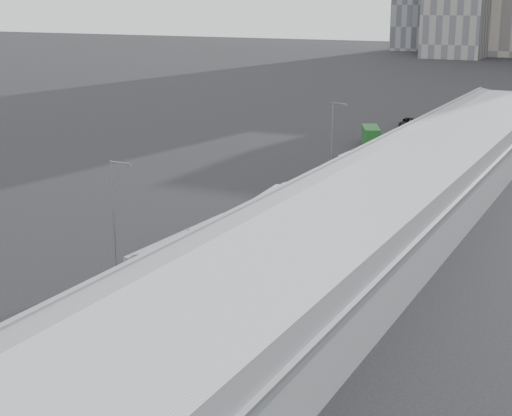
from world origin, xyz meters
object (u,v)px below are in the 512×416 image
Objects in this scene: bus_5 at (335,187)px; bus_7 at (405,144)px; bus_4 at (265,221)px; street_lamp_far at (334,130)px; bus_6 at (369,163)px; bus_8 at (423,133)px; bus_3 at (192,260)px; bus_2 at (82,332)px; shipping_container at (371,136)px; street_lamp_near at (115,210)px; suv at (408,122)px.

bus_7 reaches higher than bus_5.
street_lamp_far is (-5.85, 32.85, 3.41)m from bus_4.
bus_6 is at bearing -90.15° from bus_7.
street_lamp_far reaches higher than bus_5.
bus_8 is (-0.59, 40.03, 0.04)m from bus_5.
bus_3 is 1.60× the size of street_lamp_far.
bus_3 is 1.09× the size of bus_8.
bus_2 is at bearing -83.89° from street_lamp_far.
bus_3 is (-0.93, 15.09, 0.10)m from bus_2.
bus_4 is (0.27, 12.89, -0.04)m from bus_3.
bus_7 is 2.01× the size of shipping_container.
bus_4 is 30.65m from bus_6.
bus_4 is 1.44× the size of street_lamp_near.
bus_3 is at bearing 14.47° from street_lamp_near.
bus_5 is 0.94× the size of bus_7.
bus_2 is at bearing -94.02° from bus_4.
bus_4 is 1.09× the size of bus_5.
bus_3 is 1.02× the size of bus_4.
bus_7 is 1.05× the size of bus_8.
bus_6 reaches higher than suv.
bus_7 is 1.54× the size of street_lamp_far.
bus_8 is at bearing 94.91° from bus_5.
bus_3 is 7.47m from street_lamp_near.
street_lamp_far is (-6.55, 16.23, 3.55)m from bus_5.
bus_5 is 35.34m from shipping_container.
street_lamp_far is at bearing -103.53° from bus_8.
bus_8 is (0.17, 26.00, -0.06)m from bus_6.
bus_5 is at bearing -83.50° from bus_6.
bus_5 is (0.70, 16.62, -0.14)m from bus_4.
bus_8 reaches higher than suv.
street_lamp_far is at bearing -95.65° from suv.
bus_7 is at bearing 91.43° from bus_6.
bus_5 is 17.86m from street_lamp_far.
bus_8 is at bearing 93.46° from bus_7.
suv is (0.07, 20.15, -0.66)m from shipping_container.
street_lamp_far is (-6.51, 60.83, 3.47)m from bus_2.
bus_2 is at bearing -108.31° from shipping_container.
bus_8 is 24.78m from street_lamp_far.
bus_5 is at bearing -87.67° from bus_7.
bus_3 is at bearing -87.82° from bus_5.
shipping_container is (-7.37, 79.16, -0.20)m from bus_2.
street_lamp_far is (-5.58, 45.74, 3.37)m from bus_3.
suv is (-7.07, 25.95, -0.91)m from bus_7.
bus_4 is 71.64m from suv.
bus_2 is at bearing -62.01° from street_lamp_near.
bus_4 reaches higher than bus_2.
bus_6 is 21.58m from shipping_container.
bus_3 is 1.04× the size of bus_7.
bus_3 is 2.09× the size of shipping_container.
shipping_container is (-6.71, 51.17, -0.27)m from bus_4.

